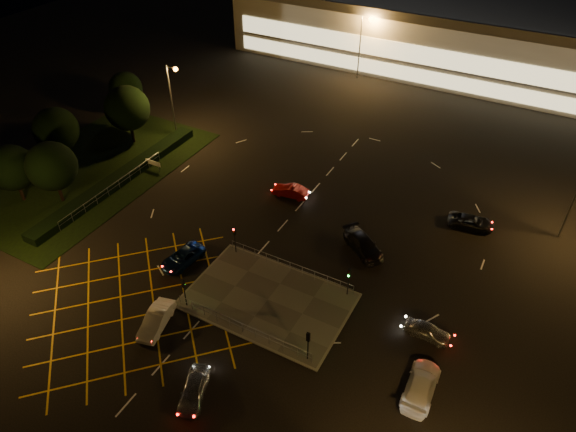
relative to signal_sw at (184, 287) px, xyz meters
The scene contains 24 objects.
ground 7.58m from the signal_sw, 56.28° to the left, with size 180.00×180.00×0.00m, color black.
pedestrian_island 7.57m from the signal_sw, 33.65° to the left, with size 14.00×9.00×0.12m, color #4C4944.
grass_verge 26.93m from the signal_sw, 153.45° to the left, with size 18.00×30.00×0.08m, color black.
hedge 22.55m from the signal_sw, 147.74° to the left, with size 2.00×26.00×1.00m, color black.
supermarket 68.13m from the signal_sw, 86.63° to the left, with size 72.00×26.50×10.50m.
streetlight_nw 31.24m from the signal_sw, 129.19° to the left, with size 1.78×0.56×10.03m.
streetlight_far_left 54.44m from the signal_sw, 95.88° to the left, with size 1.78×0.56×10.03m.
signal_sw is the anchor object (origin of this frame).
signal_se 12.00m from the signal_sw, ahead, with size 0.28×0.30×3.15m.
signal_nw 7.99m from the signal_sw, 90.00° to the left, with size 0.28×0.30×3.15m.
signal_ne 14.41m from the signal_sw, 33.65° to the left, with size 0.28×0.30×3.15m.
tree_a 26.38m from the signal_sw, behind, with size 5.04×5.04×6.86m.
tree_b 30.55m from the signal_sw, 156.81° to the left, with size 5.40×5.40×7.35m.
tree_c 31.34m from the signal_sw, 140.20° to the left, with size 5.76×5.76×7.84m.
tree_d 39.73m from the signal_sw, 139.09° to the left, with size 4.68×4.68×6.37m.
tree_e 22.92m from the signal_sw, 164.76° to the left, with size 5.40×5.40×7.35m.
car_near_silver 9.29m from the signal_sw, 49.10° to the right, with size 1.73×4.29×1.46m, color #A6A9AD.
car_queue_white 3.52m from the signal_sw, 105.57° to the right, with size 1.59×4.55×1.50m, color silver.
car_left_blue 6.05m from the signal_sw, 130.64° to the left, with size 2.15×4.66×1.29m, color #0D2152.
car_far_dkgrey 18.14m from the signal_sw, 52.73° to the left, with size 2.17×5.35×1.55m, color black.
car_right_silver 20.93m from the signal_sw, 19.25° to the left, with size 1.54×3.83×1.31m, color #A6AAAD.
car_circ_red 19.23m from the signal_sw, 89.54° to the left, with size 1.45×4.16×1.37m, color maroon.
car_east_grey 30.45m from the signal_sw, 49.99° to the left, with size 2.20×4.77×1.33m, color black.
car_approach_white 20.88m from the signal_sw, ahead, with size 2.18×5.35×1.55m, color silver.
Camera 1 is at (18.70, -28.96, 34.38)m, focal length 32.00 mm.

